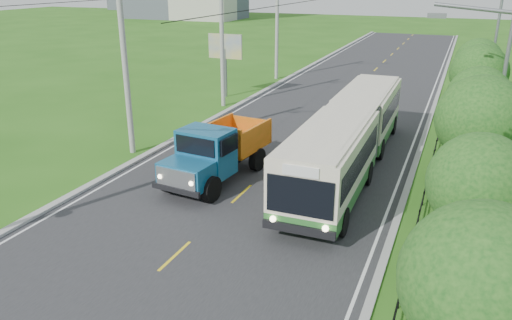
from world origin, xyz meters
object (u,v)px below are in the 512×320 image
Objects in this scene: planter_near at (434,221)px; tree_second at (480,188)px; pole_mid at (222,40)px; tree_front at (484,288)px; pole_near at (126,65)px; streetlight_mid at (500,77)px; streetlight_far at (493,44)px; pole_far at (277,26)px; dump_truck at (217,149)px; tree_fourth at (479,101)px; planter_far at (451,121)px; billboard_left at (225,50)px; tree_third at (481,123)px; planter_mid at (445,159)px; tree_fifth at (479,76)px; bus at (350,133)px; tree_back at (479,64)px.

tree_second is at bearing -71.97° from planter_near.
planter_near is at bearing -41.65° from pole_mid.
tree_front reaches higher than planter_near.
streetlight_mid is (18.90, 5.00, -0.19)m from pole_near.
pole_near is at bearing -134.86° from streetlight_far.
pole_far reaches higher than streetlight_far.
pole_far is 32.19m from planter_near.
streetlight_far is 1.28× the size of dump_truck.
tree_fourth is at bearing 36.37° from dump_truck.
planter_far is at bearing 93.62° from tree_second.
tree_fourth reaches higher than tree_second.
pole_far is at bearing 121.99° from planter_near.
tree_second is 7.91× the size of planter_far.
billboard_left is (-19.36, 9.86, 0.28)m from tree_fourth.
tree_second is 0.88× the size of tree_third.
tree_third is 0.66× the size of streetlight_mid.
tree_front reaches higher than planter_mid.
streetlight_mid reaches higher than billboard_left.
tree_fifth is 14.64m from planter_near.
billboard_left is 18.71m from bus.
bus reaches higher than planter_mid.
tree_third is at bearing -53.91° from pole_far.
tree_fifth is 1.05× the size of tree_back.
tree_fifth is (0.00, 18.00, 0.33)m from tree_second.
tree_fifth is 0.64× the size of streetlight_mid.
tree_fifth is at bearing 90.00° from tree_fourth.
dump_truck reaches higher than planter_near.
tree_back reaches higher than planter_far.
tree_third is (0.00, 6.00, 0.47)m from tree_second.
pole_mid is 30.79m from tree_front.
tree_front is 16.25m from dump_truck.
pole_mid is 1.10× the size of streetlight_far.
pole_far is 1.92× the size of billboard_left.
pole_near is 24.00m from pole_far.
bus is (12.18, 2.09, -3.05)m from pole_near.
pole_far is at bearing 109.71° from dump_truck.
tree_front is (18.12, -24.86, -1.37)m from pole_mid.
streetlight_far reaches higher than planter_mid.
tree_front is 0.62× the size of streetlight_far.
tree_back is (-0.00, 30.00, -0.07)m from tree_front.
bus is at bearing 39.66° from dump_truck.
dump_truck is (-11.72, -12.93, -2.22)m from tree_fifth.
streetlight_mid is (0.79, 5.86, 0.92)m from tree_third.
tree_third is at bearing -77.90° from planter_mid.
tree_fifth is (0.00, 24.00, 0.13)m from tree_front.
planter_near is 7.14m from bus.
streetlight_far is 1.74× the size of billboard_left.
tree_fifth is (18.12, 11.14, -1.24)m from pole_near.
streetlight_mid reaches higher than planter_far.
billboard_left is at bearing -173.69° from tree_back.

